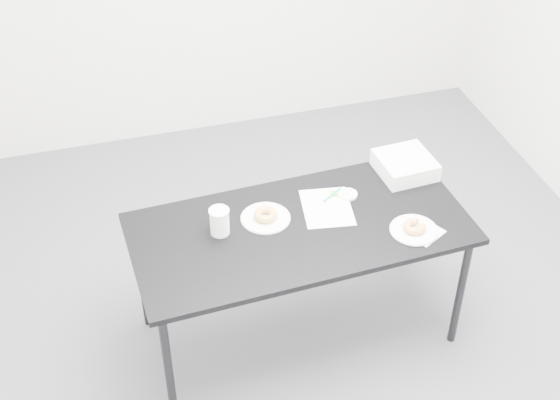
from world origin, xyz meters
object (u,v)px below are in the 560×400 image
object	(u,v)px
scorecard	(327,207)
donut_near	(414,227)
plate_near	(414,230)
donut_far	(265,215)
pen	(332,195)
coffee_cup	(220,221)
bakery_box	(405,165)
table	(300,235)
plate_far	(266,218)

from	to	relation	value
scorecard	donut_near	xyz separation A→B (m)	(0.35, -0.29, 0.03)
plate_near	donut_far	distance (m)	0.74
pen	coffee_cup	distance (m)	0.64
plate_near	bakery_box	xyz separation A→B (m)	(0.15, 0.46, 0.04)
table	plate_far	bearing A→B (deg)	141.97
table	pen	bearing A→B (deg)	35.95
donut_near	bakery_box	size ratio (longest dim) A/B	0.39
pen	coffee_cup	size ratio (longest dim) A/B	1.02
pen	plate_near	xyz separation A→B (m)	(0.30, -0.37, -0.00)
donut_near	coffee_cup	size ratio (longest dim) A/B	0.78
scorecard	plate_far	size ratio (longest dim) A/B	1.25
table	donut_near	world-z (taller)	donut_near
pen	plate_near	distance (m)	0.48
bakery_box	plate_far	bearing A→B (deg)	-172.32
pen	coffee_cup	xyz separation A→B (m)	(-0.62, -0.12, 0.06)
donut_far	table	bearing A→B (deg)	-35.20
donut_near	coffee_cup	xyz separation A→B (m)	(-0.92, 0.25, 0.04)
donut_near	donut_far	world-z (taller)	same
table	plate_near	world-z (taller)	plate_near
donut_far	pen	bearing A→B (deg)	11.84
table	bakery_box	distance (m)	0.74
pen	plate_far	xyz separation A→B (m)	(-0.38, -0.08, -0.00)
donut_near	plate_far	distance (m)	0.74
donut_near	donut_far	bearing A→B (deg)	156.49
donut_near	donut_far	distance (m)	0.74
scorecard	donut_near	world-z (taller)	donut_near
plate_near	donut_far	bearing A→B (deg)	156.49
plate_near	pen	bearing A→B (deg)	128.33
pen	plate_far	size ratio (longest dim) A/B	0.58
pen	coffee_cup	bearing A→B (deg)	156.79
table	pen	size ratio (longest dim) A/B	11.77
plate_near	coffee_cup	world-z (taller)	coffee_cup
table	donut_far	bearing A→B (deg)	141.97
pen	bakery_box	bearing A→B (deg)	-22.68
plate_near	bakery_box	size ratio (longest dim) A/B	0.84
scorecard	plate_near	xyz separation A→B (m)	(0.35, -0.29, 0.01)
table	plate_near	bearing A→B (deg)	-22.53
plate_near	coffee_cup	size ratio (longest dim) A/B	1.67
pen	plate_near	bearing A→B (deg)	-85.80
plate_far	bakery_box	size ratio (longest dim) A/B	0.88
plate_near	plate_far	distance (m)	0.74
table	coffee_cup	distance (m)	0.42
donut_far	bakery_box	world-z (taller)	bakery_box
scorecard	pen	bearing A→B (deg)	64.83
table	plate_near	size ratio (longest dim) A/B	7.20
table	donut_far	size ratio (longest dim) A/B	14.59
donut_near	scorecard	bearing A→B (deg)	140.40
table	scorecard	world-z (taller)	scorecard
table	coffee_cup	xyz separation A→B (m)	(-0.39, 0.07, 0.13)
scorecard	donut_far	bearing A→B (deg)	-171.70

